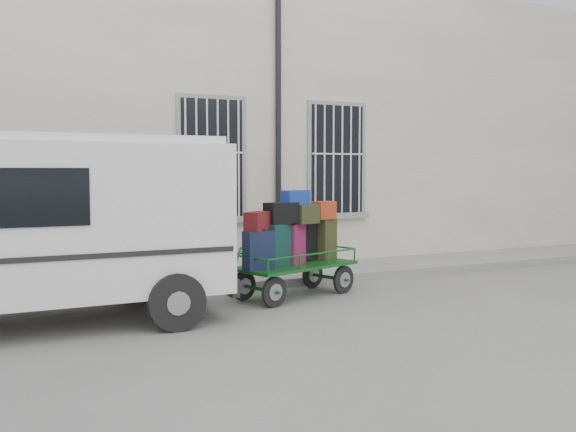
# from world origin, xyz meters

# --- Properties ---
(ground) EXTENTS (80.00, 80.00, 0.00)m
(ground) POSITION_xyz_m (0.00, 0.00, 0.00)
(ground) COLOR slate
(ground) RESTS_ON ground
(building) EXTENTS (24.00, 5.15, 6.00)m
(building) POSITION_xyz_m (0.00, 5.50, 3.00)
(building) COLOR #BFB6A3
(building) RESTS_ON ground
(sidewalk) EXTENTS (24.00, 1.70, 0.15)m
(sidewalk) POSITION_xyz_m (0.00, 2.20, 0.07)
(sidewalk) COLOR gray
(sidewalk) RESTS_ON ground
(luggage_cart) EXTENTS (2.41, 1.51, 1.71)m
(luggage_cart) POSITION_xyz_m (0.12, 0.60, 0.86)
(luggage_cart) COLOR black
(luggage_cart) RESTS_ON ground
(van) EXTENTS (4.91, 2.25, 2.46)m
(van) POSITION_xyz_m (-3.74, 0.31, 1.41)
(van) COLOR white
(van) RESTS_ON ground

